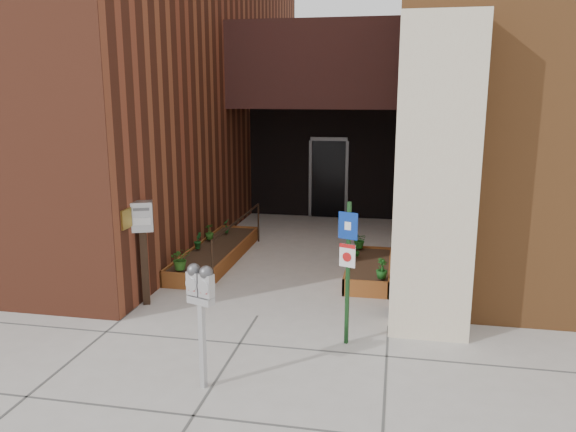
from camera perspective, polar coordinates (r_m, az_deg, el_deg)
The scene contains 15 objects.
ground at distance 8.83m, azimuth -3.15°, elevation -10.10°, with size 80.00×80.00×0.00m, color #9E9991.
architecture at distance 15.04m, azimuth 2.69°, elevation 18.55°, with size 20.00×14.60×10.00m.
planter_left at distance 11.65m, azimuth -7.31°, elevation -3.84°, with size 0.90×3.60×0.30m.
planter_right at distance 10.62m, azimuth 8.25°, elevation -5.50°, with size 0.80×2.20×0.30m.
handrail at distance 11.30m, azimuth -5.07°, elevation -1.08°, with size 0.04×3.34×0.90m.
parking_meter at distance 6.48m, azimuth -8.87°, elevation -7.76°, with size 0.35×0.22×1.50m.
sign_post at distance 7.53m, azimuth 6.09°, elevation -4.30°, with size 0.26×0.11×1.99m.
payment_dropbox at distance 9.21m, azimuth -14.54°, elevation -1.48°, with size 0.41×0.36×1.70m.
shrub_left_a at distance 10.15m, azimuth -10.87°, elevation -4.26°, with size 0.36×0.36×0.40m, color #2B611B.
shrub_left_b at distance 11.44m, azimuth -9.16°, elevation -2.48°, with size 0.18×0.18×0.33m, color #16501C.
shrub_left_c at distance 12.10m, azimuth -7.99°, elevation -1.60°, with size 0.19×0.19×0.34m, color #265719.
shrub_left_d at distance 12.60m, azimuth -6.28°, elevation -1.01°, with size 0.17×0.17×0.32m, color #18571E.
shrub_right_a at distance 9.65m, azimuth 9.51°, elevation -5.27°, with size 0.19×0.19×0.35m, color #164F18.
shrub_right_b at distance 10.85m, azimuth 7.07°, elevation -3.26°, with size 0.17×0.17×0.32m, color #1A5C1C.
shrub_right_c at distance 11.40m, azimuth 7.28°, elevation -2.42°, with size 0.32×0.32×0.35m, color #1A5819.
Camera 1 is at (2.03, -7.90, 3.39)m, focal length 35.00 mm.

